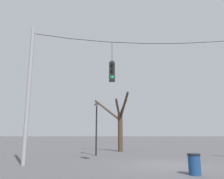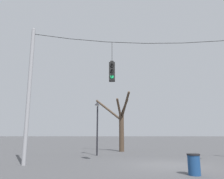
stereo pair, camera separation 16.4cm
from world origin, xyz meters
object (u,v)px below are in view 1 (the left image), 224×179
(traffic_light_over_intersection, at_px, (112,72))
(trash_bin, at_px, (194,164))
(bare_tree, at_px, (119,123))
(utility_pole_left, at_px, (28,93))
(street_lamp, at_px, (96,118))

(traffic_light_over_intersection, relative_size, trash_bin, 2.78)
(bare_tree, height_order, trash_bin, bare_tree)
(traffic_light_over_intersection, bearing_deg, utility_pole_left, 179.91)
(trash_bin, bearing_deg, utility_pole_left, 162.49)
(bare_tree, relative_size, trash_bin, 6.24)
(street_lamp, bearing_deg, bare_tree, 62.95)
(street_lamp, bearing_deg, trash_bin, -58.33)
(traffic_light_over_intersection, height_order, trash_bin, traffic_light_over_intersection)
(traffic_light_over_intersection, xyz_separation_m, bare_tree, (0.61, 8.85, -2.58))
(street_lamp, height_order, trash_bin, street_lamp)
(trash_bin, bearing_deg, bare_tree, 104.13)
(bare_tree, bearing_deg, trash_bin, -75.87)
(utility_pole_left, xyz_separation_m, traffic_light_over_intersection, (4.79, -0.01, 1.23))
(utility_pole_left, distance_m, traffic_light_over_intersection, 4.95)
(trash_bin, bearing_deg, traffic_light_over_intersection, 143.25)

